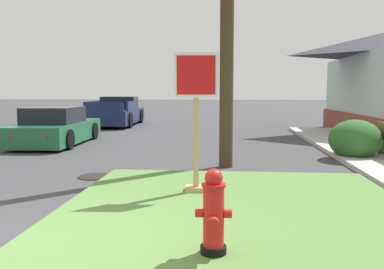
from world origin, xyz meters
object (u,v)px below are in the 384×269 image
(stop_sign, at_px, (196,124))
(manhole_cover, at_px, (95,177))
(fire_hydrant, at_px, (214,214))
(parked_sedan_green, at_px, (56,128))
(pickup_truck_navy, at_px, (117,113))

(stop_sign, relative_size, manhole_cover, 3.32)
(manhole_cover, bearing_deg, stop_sign, -30.72)
(stop_sign, xyz_separation_m, manhole_cover, (-2.20, 1.31, -1.22))
(stop_sign, bearing_deg, manhole_cover, 149.28)
(fire_hydrant, relative_size, parked_sedan_green, 0.20)
(fire_hydrant, distance_m, pickup_truck_navy, 17.32)
(stop_sign, xyz_separation_m, pickup_truck_navy, (-5.22, 13.80, -0.61))
(parked_sedan_green, bearing_deg, pickup_truck_navy, 90.21)
(fire_hydrant, xyz_separation_m, pickup_truck_navy, (-5.60, 16.39, 0.11))
(fire_hydrant, bearing_deg, manhole_cover, 123.57)
(stop_sign, height_order, pickup_truck_navy, stop_sign)
(parked_sedan_green, distance_m, pickup_truck_navy, 7.53)
(manhole_cover, relative_size, pickup_truck_navy, 0.13)
(stop_sign, height_order, parked_sedan_green, stop_sign)
(pickup_truck_navy, bearing_deg, manhole_cover, -76.42)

